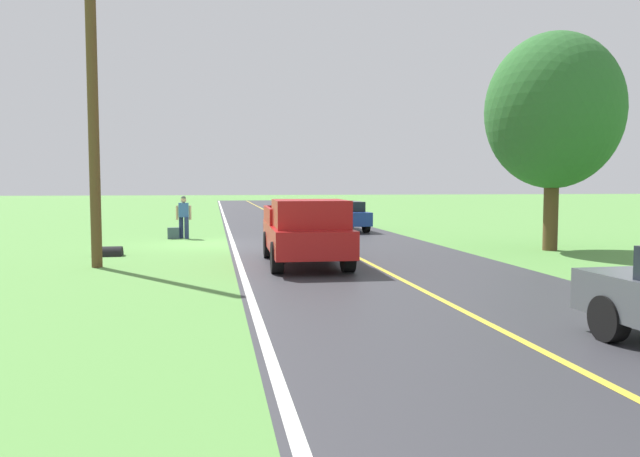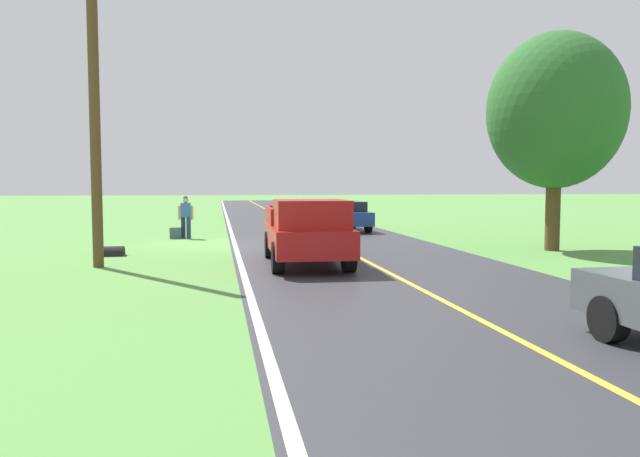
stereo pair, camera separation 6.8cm
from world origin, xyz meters
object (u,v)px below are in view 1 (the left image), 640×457
Objects in this scene: utility_pole_roadside at (93,109)px; tree_far_side_near at (554,111)px; suitcase_carried at (173,233)px; pickup_truck_passing at (306,230)px; sedan_near_oncoming at (341,215)px; hitchhiker_walking at (184,215)px.

tree_far_side_near is at bearing -172.72° from utility_pole_roadside.
suitcase_carried is 0.05× the size of utility_pole_roadside.
utility_pole_roadside reaches higher than pickup_truck_passing.
pickup_truck_passing is 1.22× the size of sedan_near_oncoming.
utility_pole_roadside reaches higher than sedan_near_oncoming.
suitcase_carried is 0.06× the size of tree_far_side_near.
pickup_truck_passing is (-3.69, 9.07, -0.01)m from hitchhiker_walking.
utility_pole_roadside is at bearing 7.28° from tree_far_side_near.
utility_pole_roadside is (9.09, 11.50, 3.45)m from sedan_near_oncoming.
hitchhiker_walking is 9.79m from pickup_truck_passing.
tree_far_side_near is 0.86× the size of utility_pole_roadside.
sedan_near_oncoming is (5.16, -9.67, -3.88)m from tree_far_side_near.
hitchhiker_walking is 0.21× the size of utility_pole_roadside.
tree_far_side_near is (-8.67, -2.38, 3.67)m from pickup_truck_passing.
hitchhiker_walking is at bearing -28.42° from tree_far_side_near.
hitchhiker_walking reaches higher than sedan_near_oncoming.
hitchhiker_walking is at bearing -102.54° from utility_pole_roadside.
pickup_truck_passing is 12.56m from sedan_near_oncoming.
utility_pole_roadside is (1.89, 8.51, 3.23)m from hitchhiker_walking.
tree_far_side_near is at bearing 118.07° from sedan_near_oncoming.
hitchhiker_walking is 0.24× the size of tree_far_side_near.
pickup_truck_passing is 6.48m from utility_pole_roadside.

